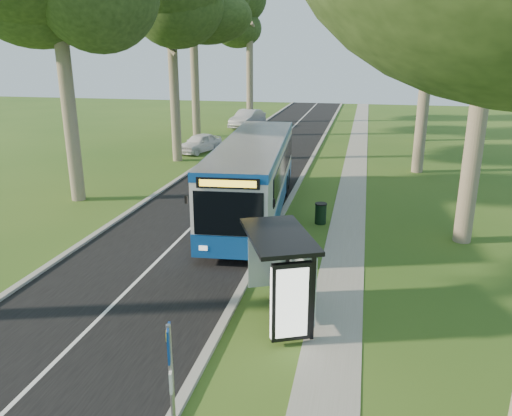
{
  "coord_description": "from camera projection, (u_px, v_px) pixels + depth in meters",
  "views": [
    {
      "loc": [
        3.47,
        -13.8,
        7.19
      ],
      "look_at": [
        -0.32,
        3.55,
        1.6
      ],
      "focal_mm": 35.0,
      "sensor_mm": 36.0,
      "label": 1
    }
  ],
  "objects": [
    {
      "name": "kerb_east",
      "position": [
        290.0,
        200.0,
        25.02
      ],
      "size": [
        0.25,
        100.0,
        0.12
      ],
      "primitive_type": "cube",
      "color": "#9E9B93",
      "rests_on": "ground"
    },
    {
      "name": "car_silver",
      "position": [
        247.0,
        119.0,
        48.88
      ],
      "size": [
        2.77,
        5.48,
        1.72
      ],
      "primitive_type": "imported",
      "rotation": [
        0.0,
        0.0,
        -0.19
      ],
      "color": "#ADAFB5",
      "rests_on": "ground"
    },
    {
      "name": "bus",
      "position": [
        254.0,
        176.0,
        22.7
      ],
      "size": [
        3.76,
        12.94,
        3.38
      ],
      "rotation": [
        0.0,
        0.0,
        0.09
      ],
      "color": "silver",
      "rests_on": "ground"
    },
    {
      "name": "tree_west_c",
      "position": [
        170.0,
        6.0,
        31.34
      ],
      "size": [
        5.2,
        5.2,
        13.39
      ],
      "color": "#7A6B56",
      "rests_on": "ground"
    },
    {
      "name": "tree_west_e",
      "position": [
        249.0,
        1.0,
        49.27
      ],
      "size": [
        5.2,
        5.2,
        16.16
      ],
      "color": "#7A6B56",
      "rests_on": "ground"
    },
    {
      "name": "centre_line",
      "position": [
        223.0,
        197.0,
        25.75
      ],
      "size": [
        0.12,
        100.0,
        0.0
      ],
      "primitive_type": "cube",
      "color": "white",
      "rests_on": "road"
    },
    {
      "name": "ground",
      "position": [
        242.0,
        290.0,
        15.72
      ],
      "size": [
        120.0,
        120.0,
        0.0
      ],
      "primitive_type": "plane",
      "color": "#2E541A",
      "rests_on": "ground"
    },
    {
      "name": "litter_bin",
      "position": [
        321.0,
        213.0,
        21.65
      ],
      "size": [
        0.53,
        0.53,
        0.92
      ],
      "rotation": [
        0.0,
        0.0,
        0.42
      ],
      "color": "black",
      "rests_on": "ground"
    },
    {
      "name": "bus_stop_sign",
      "position": [
        171.0,
        374.0,
        8.96
      ],
      "size": [
        0.15,
        0.37,
        2.65
      ],
      "rotation": [
        0.0,
        0.0,
        0.29
      ],
      "color": "gray",
      "rests_on": "ground"
    },
    {
      "name": "footpath",
      "position": [
        350.0,
        205.0,
        24.43
      ],
      "size": [
        1.5,
        100.0,
        0.02
      ],
      "primitive_type": "cube",
      "color": "gray",
      "rests_on": "ground"
    },
    {
      "name": "tree_east_d",
      "position": [
        432.0,
        6.0,
        38.88
      ],
      "size": [
        5.2,
        5.2,
        14.24
      ],
      "color": "#7A6B56",
      "rests_on": "ground"
    },
    {
      "name": "road",
      "position": [
        223.0,
        197.0,
        25.75
      ],
      "size": [
        7.0,
        100.0,
        0.02
      ],
      "primitive_type": "cube",
      "color": "black",
      "rests_on": "ground"
    },
    {
      "name": "kerb_west",
      "position": [
        159.0,
        192.0,
        26.45
      ],
      "size": [
        0.25,
        100.0,
        0.12
      ],
      "primitive_type": "cube",
      "color": "#9E9B93",
      "rests_on": "ground"
    },
    {
      "name": "car_white",
      "position": [
        200.0,
        143.0,
        37.0
      ],
      "size": [
        2.85,
        4.33,
        1.37
      ],
      "primitive_type": "imported",
      "rotation": [
        0.0,
        0.0,
        -0.33
      ],
      "color": "white",
      "rests_on": "ground"
    },
    {
      "name": "bus_shelter",
      "position": [
        281.0,
        266.0,
        13.13
      ],
      "size": [
        2.65,
        3.34,
        2.53
      ],
      "rotation": [
        0.0,
        0.0,
        0.42
      ],
      "color": "black",
      "rests_on": "ground"
    }
  ]
}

